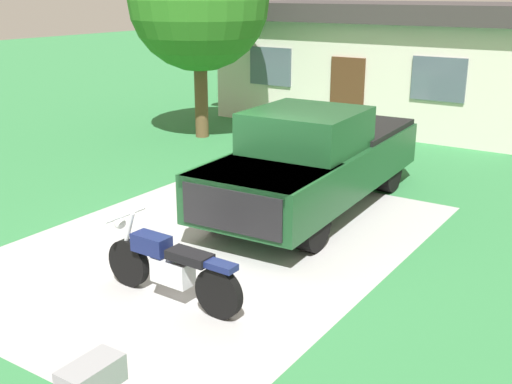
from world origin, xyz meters
TOP-DOWN VIEW (x-y plane):
  - ground_plane at (0.00, 0.00)m, footprint 80.00×80.00m
  - driveway_pad at (0.00, 0.00)m, footprint 5.48×7.78m
  - motorcycle at (0.67, -1.82)m, footprint 2.21×0.70m
  - pickup_truck at (0.48, 2.45)m, footprint 2.28×5.72m
  - shade_tree at (-4.95, 5.97)m, footprint 3.65×3.65m
  - neighbor_house at (-1.86, 11.08)m, footprint 9.60×5.60m

SIDE VIEW (x-z plane):
  - ground_plane at x=0.00m, z-range 0.00..0.00m
  - driveway_pad at x=0.00m, z-range 0.00..0.01m
  - motorcycle at x=0.67m, z-range -0.07..1.02m
  - pickup_truck at x=0.48m, z-range 0.00..1.90m
  - neighbor_house at x=-1.86m, z-range 0.04..3.54m
  - shade_tree at x=-4.95m, z-range 0.88..6.31m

